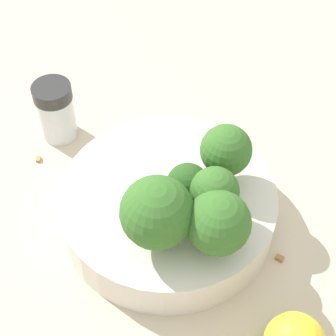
{
  "coord_description": "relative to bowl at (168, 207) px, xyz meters",
  "views": [
    {
      "loc": [
        0.17,
        -0.24,
        0.42
      ],
      "look_at": [
        0.0,
        0.0,
        0.07
      ],
      "focal_mm": 60.0,
      "sensor_mm": 36.0,
      "label": 1
    }
  ],
  "objects": [
    {
      "name": "broccoli_floret_2",
      "position": [
        0.02,
        -0.04,
        0.06
      ],
      "size": [
        0.06,
        0.06,
        0.07
      ],
      "color": "#7A9E5B",
      "rests_on": "bowl"
    },
    {
      "name": "bowl",
      "position": [
        0.0,
        0.0,
        0.0
      ],
      "size": [
        0.19,
        0.19,
        0.04
      ],
      "primitive_type": "cylinder",
      "color": "silver",
      "rests_on": "ground_plane"
    },
    {
      "name": "almond_crumb_0",
      "position": [
        -0.15,
        -0.02,
        -0.02
      ],
      "size": [
        0.01,
        0.01,
        0.01
      ],
      "primitive_type": "cube",
      "rotation": [
        0.0,
        0.0,
        5.4
      ],
      "color": "#AD7F4C",
      "rests_on": "ground_plane"
    },
    {
      "name": "broccoli_floret_4",
      "position": [
        0.02,
        0.0,
        0.05
      ],
      "size": [
        0.03,
        0.03,
        0.04
      ],
      "color": "#84AD66",
      "rests_on": "bowl"
    },
    {
      "name": "almond_crumb_1",
      "position": [
        0.1,
        0.02,
        -0.02
      ],
      "size": [
        0.01,
        0.01,
        0.01
      ],
      "primitive_type": "cube",
      "rotation": [
        0.0,
        0.0,
        3.22
      ],
      "color": "olive",
      "rests_on": "ground_plane"
    },
    {
      "name": "broccoli_floret_3",
      "position": [
        0.05,
        -0.0,
        0.05
      ],
      "size": [
        0.04,
        0.04,
        0.06
      ],
      "color": "#84AD66",
      "rests_on": "bowl"
    },
    {
      "name": "pepper_shaker",
      "position": [
        -0.16,
        0.02,
        0.01
      ],
      "size": [
        0.04,
        0.04,
        0.06
      ],
      "color": "silver",
      "rests_on": "ground_plane"
    },
    {
      "name": "broccoli_floret_1",
      "position": [
        0.03,
        0.04,
        0.05
      ],
      "size": [
        0.04,
        0.04,
        0.06
      ],
      "color": "#8EB770",
      "rests_on": "bowl"
    },
    {
      "name": "ground_plane",
      "position": [
        0.0,
        0.0,
        -0.02
      ],
      "size": [
        3.0,
        3.0,
        0.0
      ],
      "primitive_type": "plane",
      "color": "beige"
    },
    {
      "name": "broccoli_floret_0",
      "position": [
        0.06,
        -0.02,
        0.05
      ],
      "size": [
        0.05,
        0.05,
        0.06
      ],
      "color": "#7A9E5B",
      "rests_on": "bowl"
    }
  ]
}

